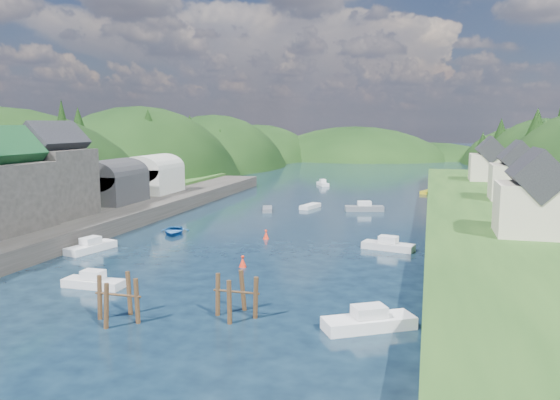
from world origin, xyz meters
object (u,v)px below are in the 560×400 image
(piling_cluster_far, at_px, (236,300))
(channel_buoy_far, at_px, (266,235))
(channel_buoy_near, at_px, (243,262))
(piling_cluster_near, at_px, (118,303))

(piling_cluster_far, bearing_deg, channel_buoy_far, 102.24)
(piling_cluster_far, height_order, channel_buoy_near, piling_cluster_far)
(piling_cluster_near, height_order, piling_cluster_far, piling_cluster_near)
(piling_cluster_near, bearing_deg, piling_cluster_far, 21.13)
(piling_cluster_far, height_order, channel_buoy_far, piling_cluster_far)
(piling_cluster_far, distance_m, channel_buoy_near, 13.05)
(piling_cluster_near, relative_size, channel_buoy_far, 3.28)
(piling_cluster_near, height_order, channel_buoy_near, piling_cluster_near)
(piling_cluster_far, xyz_separation_m, channel_buoy_near, (-3.89, 12.43, -0.72))
(channel_buoy_near, bearing_deg, channel_buoy_far, 96.82)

